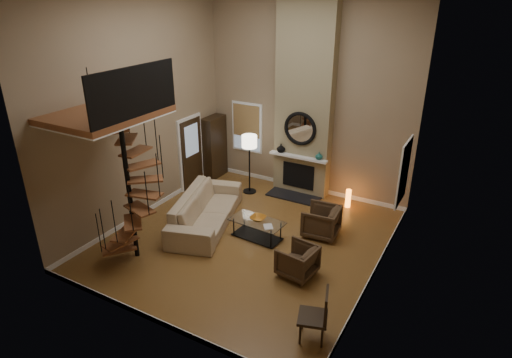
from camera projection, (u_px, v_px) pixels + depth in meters
The scene contains 32 objects.
ground at pixel (248, 239), 10.34m from camera, with size 6.00×6.50×0.01m, color olive.
back_wall at pixel (307, 97), 11.81m from camera, with size 6.00×0.02×5.50m, color #927C5E.
front_wall at pixel (139, 183), 6.63m from camera, with size 6.00×0.02×5.50m, color #927C5E.
left_wall at pixel (140, 110), 10.57m from camera, with size 0.02×6.50×5.50m, color #927C5E.
right_wall at pixel (390, 152), 7.88m from camera, with size 0.02×6.50×5.50m, color #927C5E.
baseboard_back at pixel (303, 186), 12.90m from camera, with size 6.00×0.02×0.12m, color white.
baseboard_front at pixel (156, 320), 7.73m from camera, with size 6.00×0.02×0.12m, color white.
baseboard_left at pixel (151, 208), 11.65m from camera, with size 0.02×6.50×0.12m, color white.
baseboard_right at pixel (373, 274), 8.98m from camera, with size 0.02×6.50×0.12m, color white.
chimney_breast at pixel (305, 98), 11.66m from camera, with size 1.60×0.38×5.50m, color #887B58.
hearth at pixel (293, 196), 12.38m from camera, with size 1.50×0.60×0.04m, color black.
firebox at pixel (298, 176), 12.40m from camera, with size 0.95×0.02×0.72m, color black.
mantel at pixel (298, 157), 12.09m from camera, with size 1.70×0.18×0.06m, color white.
mirror_frame at pixel (300, 129), 11.81m from camera, with size 0.94×0.94×0.10m, color black.
mirror_disc at pixel (300, 129), 11.82m from camera, with size 0.80×0.80×0.01m, color white.
vase_left at pixel (281, 148), 12.30m from camera, with size 0.24×0.24×0.25m, color black.
vase_right at pixel (319, 156), 11.80m from camera, with size 0.20×0.20×0.21m, color #17524B.
window_back at pixel (247, 127), 13.10m from camera, with size 1.02×0.06×1.52m.
window_right at pixel (404, 171), 9.94m from camera, with size 0.06×1.02×1.52m.
entry_door at pixel (191, 153), 12.67m from camera, with size 0.10×1.05×2.16m.
loft at pixel (110, 112), 8.51m from camera, with size 1.70×2.20×1.09m.
spiral_stair at pixel (129, 182), 8.99m from camera, with size 1.47×1.47×4.06m.
hutch at pixel (214, 147), 13.42m from camera, with size 0.40×0.86×1.92m, color black.
sofa at pixel (206, 209), 10.87m from camera, with size 2.92×1.14×0.85m, color tan.
armchair_near at pixel (324, 222), 10.36m from camera, with size 0.80×0.82×0.75m, color #473321.
armchair_far at pixel (300, 262), 8.87m from camera, with size 0.70×0.72×0.66m, color #473321.
coffee_table at pixel (257, 227), 10.28m from camera, with size 1.31×0.72×0.47m.
bowl at pixel (258, 218), 10.24m from camera, with size 0.36×0.36×0.09m, color orange.
book at pixel (267, 227), 9.93m from camera, with size 0.20×0.27×0.03m, color gray.
floor_lamp at pixel (249, 146), 12.14m from camera, with size 0.43×0.43×1.75m.
accent_lamp at pixel (348, 198), 11.75m from camera, with size 0.14×0.14×0.51m, color orange.
side_chair at pixel (318, 314), 7.20m from camera, with size 0.61×0.61×1.01m.
Camera 1 is at (4.52, -7.64, 5.49)m, focal length 30.58 mm.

